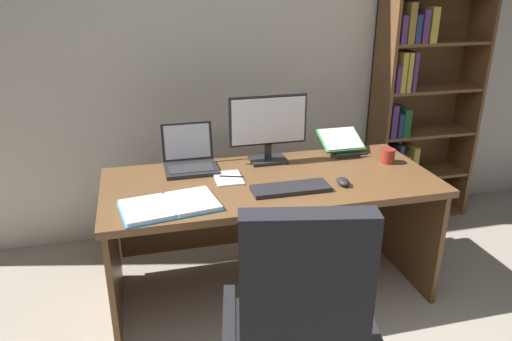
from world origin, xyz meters
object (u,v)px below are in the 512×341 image
(bookshelf, at_px, (416,95))
(notepad, at_px, (228,178))
(reading_stand_with_book, at_px, (342,142))
(pen, at_px, (232,176))
(office_chair, at_px, (299,340))
(monitor, at_px, (268,129))
(desk, at_px, (267,204))
(keyboard, at_px, (291,188))
(coffee_mug, at_px, (387,156))
(computer_mouse, at_px, (343,182))
(open_binder, at_px, (170,205))
(laptop, at_px, (190,160))

(bookshelf, distance_m, notepad, 1.73)
(reading_stand_with_book, relative_size, pen, 1.95)
(bookshelf, relative_size, reading_stand_with_book, 7.51)
(office_chair, bearing_deg, monitor, 92.15)
(notepad, bearing_deg, pen, 0.00)
(desk, height_order, keyboard, keyboard)
(reading_stand_with_book, bearing_deg, coffee_mug, -54.51)
(computer_mouse, distance_m, open_binder, 0.95)
(bookshelf, distance_m, office_chair, 2.34)
(laptop, relative_size, reading_stand_with_book, 1.11)
(desk, distance_m, notepad, 0.31)
(open_binder, height_order, notepad, open_binder)
(monitor, bearing_deg, office_chair, -99.73)
(laptop, height_order, coffee_mug, laptop)
(notepad, bearing_deg, open_binder, -140.73)
(monitor, relative_size, coffee_mug, 5.38)
(bookshelf, bearing_deg, monitor, -159.86)
(bookshelf, height_order, coffee_mug, bookshelf)
(computer_mouse, bearing_deg, keyboard, 180.00)
(monitor, relative_size, keyboard, 1.15)
(notepad, bearing_deg, bookshelf, 23.70)
(keyboard, distance_m, open_binder, 0.65)
(coffee_mug, bearing_deg, computer_mouse, -147.62)
(reading_stand_with_book, height_order, pen, reading_stand_with_book)
(keyboard, bearing_deg, open_binder, -175.56)
(bookshelf, bearing_deg, computer_mouse, -136.52)
(pen, bearing_deg, monitor, 39.02)
(laptop, height_order, keyboard, laptop)
(bookshelf, bearing_deg, pen, -156.03)
(desk, bearing_deg, office_chair, -98.38)
(laptop, bearing_deg, pen, -47.22)
(laptop, relative_size, open_binder, 0.59)
(notepad, bearing_deg, coffee_mug, 1.07)
(keyboard, xyz_separation_m, computer_mouse, (0.30, 0.00, 0.01))
(coffee_mug, bearing_deg, notepad, -178.93)
(computer_mouse, bearing_deg, open_binder, -176.97)
(monitor, bearing_deg, notepad, -142.95)
(reading_stand_with_book, bearing_deg, notepad, -160.87)
(notepad, height_order, coffee_mug, coffee_mug)
(desk, relative_size, pen, 13.34)
(computer_mouse, relative_size, notepad, 0.50)
(monitor, distance_m, computer_mouse, 0.58)
(laptop, bearing_deg, bookshelf, 14.83)
(laptop, bearing_deg, open_binder, -107.85)
(desk, xyz_separation_m, notepad, (-0.23, -0.02, 0.20))
(bookshelf, xyz_separation_m, notepad, (-1.57, -0.69, -0.24))
(monitor, bearing_deg, laptop, 179.60)
(desk, distance_m, office_chair, 1.07)
(keyboard, bearing_deg, desk, 102.90)
(office_chair, xyz_separation_m, pen, (-0.06, 1.03, 0.30))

